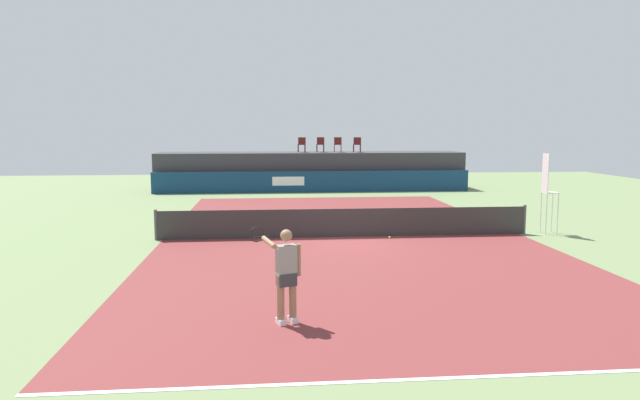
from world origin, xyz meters
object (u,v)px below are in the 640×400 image
(spectator_chair_center, at_px, (338,144))
(spectator_chair_right, at_px, (357,144))
(spectator_chair_far_left, at_px, (302,144))
(spectator_chair_left, at_px, (320,144))
(umpire_chair, at_px, (547,188))
(tennis_ball, at_px, (390,237))
(net_post_near, at_px, (156,225))
(net_post_far, at_px, (524,219))
(tennis_player, at_px, (286,272))

(spectator_chair_center, bearing_deg, spectator_chair_right, -11.68)
(spectator_chair_far_left, height_order, spectator_chair_left, same)
(umpire_chair, bearing_deg, tennis_ball, -175.44)
(net_post_near, bearing_deg, spectator_chair_center, 62.87)
(spectator_chair_center, bearing_deg, net_post_near, -117.13)
(umpire_chair, xyz_separation_m, tennis_ball, (-5.56, -0.44, -1.55))
(spectator_chair_left, distance_m, net_post_near, 16.92)
(net_post_far, bearing_deg, umpire_chair, 0.06)
(spectator_chair_left, relative_size, spectator_chair_right, 1.00)
(tennis_player, xyz_separation_m, tennis_ball, (3.66, 7.89, -0.92))
(spectator_chair_far_left, distance_m, spectator_chair_right, 3.29)
(spectator_chair_right, height_order, net_post_far, spectator_chair_right)
(spectator_chair_center, relative_size, net_post_far, 0.89)
(spectator_chair_center, distance_m, spectator_chair_right, 1.15)
(tennis_ball, bearing_deg, umpire_chair, 4.56)
(spectator_chair_center, xyz_separation_m, net_post_near, (-7.80, -15.23, -2.19))
(spectator_chair_left, bearing_deg, tennis_ball, -86.99)
(spectator_chair_center, xyz_separation_m, tennis_player, (-3.86, -23.56, -1.73))
(spectator_chair_center, relative_size, net_post_near, 0.89)
(umpire_chair, bearing_deg, spectator_chair_left, 112.61)
(tennis_ball, bearing_deg, spectator_chair_left, 93.01)
(spectator_chair_right, bearing_deg, tennis_player, -102.07)
(spectator_chair_center, bearing_deg, net_post_far, -73.20)
(spectator_chair_right, distance_m, tennis_ball, 15.72)
(net_post_far, bearing_deg, spectator_chair_center, 106.80)
(spectator_chair_left, distance_m, tennis_player, 23.92)
(spectator_chair_left, xyz_separation_m, spectator_chair_right, (2.16, -0.35, 0.00))
(spectator_chair_left, height_order, net_post_far, spectator_chair_left)
(net_post_far, xyz_separation_m, tennis_ball, (-4.80, -0.44, -0.46))
(net_post_near, height_order, tennis_ball, net_post_near)
(net_post_far, bearing_deg, tennis_ball, -174.72)
(spectator_chair_left, height_order, spectator_chair_center, same)
(spectator_chair_left, bearing_deg, spectator_chair_right, -9.35)
(net_post_far, relative_size, tennis_player, 0.56)
(spectator_chair_far_left, height_order, net_post_far, spectator_chair_far_left)
(net_post_far, bearing_deg, net_post_near, 180.00)
(umpire_chair, height_order, net_post_far, umpire_chair)
(net_post_near, bearing_deg, spectator_chair_right, 59.22)
(spectator_chair_right, bearing_deg, net_post_near, -120.78)
(umpire_chair, distance_m, tennis_player, 12.45)
(net_post_far, bearing_deg, spectator_chair_far_left, 113.96)
(spectator_chair_center, xyz_separation_m, umpire_chair, (5.37, -15.23, -1.11))
(net_post_near, bearing_deg, tennis_ball, -3.34)
(spectator_chair_far_left, bearing_deg, tennis_ball, -82.87)
(net_post_far, distance_m, tennis_ball, 4.84)
(spectator_chair_center, height_order, tennis_ball, spectator_chair_center)
(spectator_chair_left, xyz_separation_m, tennis_player, (-2.83, -23.68, -1.73))
(spectator_chair_left, height_order, umpire_chair, spectator_chair_left)
(spectator_chair_far_left, height_order, net_post_near, spectator_chair_far_left)
(spectator_chair_far_left, xyz_separation_m, spectator_chair_center, (2.15, 0.03, 0.00))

